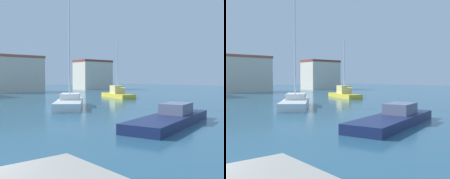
{
  "view_description": "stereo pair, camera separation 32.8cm",
  "coord_description": "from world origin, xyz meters",
  "views": [
    {
      "loc": [
        -0.59,
        -6.8,
        2.82
      ],
      "look_at": [
        18.42,
        16.1,
        1.6
      ],
      "focal_mm": 44.65,
      "sensor_mm": 36.0,
      "label": 1
    },
    {
      "loc": [
        -0.34,
        -7.01,
        2.82
      ],
      "look_at": [
        18.42,
        16.1,
        1.6
      ],
      "focal_mm": 44.65,
      "sensor_mm": 36.0,
      "label": 2
    }
  ],
  "objects": [
    {
      "name": "water",
      "position": [
        15.0,
        20.0,
        0.0
      ],
      "size": [
        160.0,
        160.0,
        0.0
      ],
      "primitive_type": "plane",
      "color": "#285670",
      "rests_on": "ground"
    },
    {
      "name": "sailboat_white_mid_harbor",
      "position": [
        13.35,
        16.37,
        0.55
      ],
      "size": [
        6.66,
        8.13,
        12.89
      ],
      "color": "white",
      "rests_on": "water"
    },
    {
      "name": "motorboat_navy_distant_north",
      "position": [
        12.9,
        3.86,
        0.38
      ],
      "size": [
        8.81,
        4.85,
        1.23
      ],
      "color": "#19234C",
      "rests_on": "water"
    },
    {
      "name": "sailboat_yellow_far_right",
      "position": [
        25.64,
        23.58,
        0.58
      ],
      "size": [
        3.96,
        7.71,
        8.13
      ],
      "color": "gold",
      "rests_on": "water"
    },
    {
      "name": "yacht_club",
      "position": [
        19.85,
        49.74,
        3.71
      ],
      "size": [
        11.88,
        6.41,
        7.4
      ],
      "color": "beige",
      "rests_on": "ground"
    },
    {
      "name": "warehouse_block",
      "position": [
        40.57,
        50.32,
        3.65
      ],
      "size": [
        8.61,
        5.72,
        7.29
      ],
      "color": "beige",
      "rests_on": "ground"
    }
  ]
}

